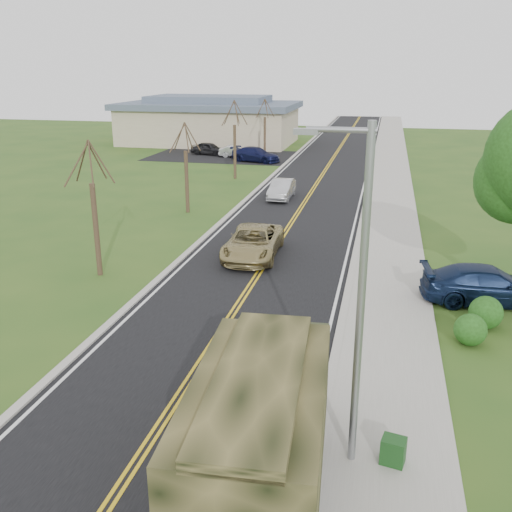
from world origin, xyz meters
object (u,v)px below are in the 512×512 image
(military_truck, at_px, (263,422))
(utility_box_far, at_px, (393,451))
(pickup_navy, at_px, (488,285))
(suv_champagne, at_px, (253,242))
(sedan_silver, at_px, (282,189))

(military_truck, relative_size, utility_box_far, 11.18)
(pickup_navy, xyz_separation_m, utility_box_far, (-3.65, -10.93, -0.32))
(pickup_navy, bearing_deg, suv_champagne, 64.25)
(pickup_navy, relative_size, utility_box_far, 7.94)
(sedan_silver, relative_size, utility_box_far, 6.35)
(pickup_navy, bearing_deg, utility_box_far, 154.77)
(utility_box_far, bearing_deg, military_truck, -134.69)
(utility_box_far, bearing_deg, sedan_silver, 117.04)
(military_truck, xyz_separation_m, sedan_silver, (-5.00, 29.60, -1.35))
(military_truck, height_order, pickup_navy, military_truck)
(pickup_navy, bearing_deg, military_truck, 146.64)
(military_truck, xyz_separation_m, pickup_navy, (6.39, 12.77, -1.28))
(pickup_navy, height_order, utility_box_far, pickup_navy)
(sedan_silver, bearing_deg, pickup_navy, -55.88)
(suv_champagne, distance_m, utility_box_far, 16.01)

